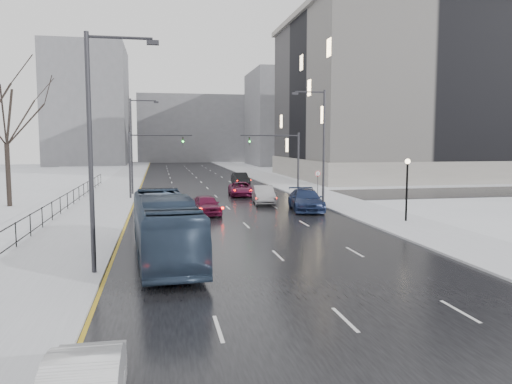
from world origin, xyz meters
TOP-DOWN VIEW (x-y plane):
  - road at (0.00, 60.00)m, footprint 16.00×150.00m
  - cross_road at (0.00, 48.00)m, footprint 130.00×10.00m
  - sidewalk_left at (-10.50, 60.00)m, footprint 5.00×150.00m
  - sidewalk_right at (10.50, 60.00)m, footprint 5.00×150.00m
  - park_strip at (-20.00, 60.00)m, footprint 14.00×150.00m
  - tree_park_e at (-18.20, 44.00)m, footprint 9.45×9.45m
  - iron_fence at (-13.00, 30.00)m, footprint 0.06×70.00m
  - streetlight_r_mid at (8.17, 40.00)m, footprint 2.95×0.25m
  - streetlight_l_near at (-8.17, 20.00)m, footprint 2.95×0.25m
  - streetlight_l_far at (-8.17, 52.00)m, footprint 2.95×0.25m
  - lamppost_r_mid at (11.00, 30.00)m, footprint 0.36×0.36m
  - mast_signal_right at (7.33, 48.00)m, footprint 6.10×0.33m
  - mast_signal_left at (-7.33, 48.00)m, footprint 6.10×0.33m
  - no_uturn_sign at (9.20, 44.00)m, footprint 0.60×0.06m
  - civic_building at (35.00, 72.00)m, footprint 41.00×31.00m
  - bldg_far_right at (28.00, 115.00)m, footprint 24.00×20.00m
  - bldg_far_left at (-22.00, 125.00)m, footprint 18.00×22.00m
  - bldg_far_center at (4.00, 140.00)m, footprint 30.00×18.00m
  - bus at (-5.43, 22.22)m, footprint 3.34×11.16m
  - sedan_center_near at (-2.14, 36.38)m, footprint 2.17×4.56m
  - sedan_right_near at (3.50, 42.08)m, footprint 2.18×5.05m
  - sedan_right_cross at (2.59, 48.95)m, footprint 2.68×5.24m
  - sedan_right_far at (5.97, 37.11)m, footprint 3.14×6.17m
  - sedan_right_distant at (4.59, 61.58)m, footprint 1.84×4.83m

SIDE VIEW (x-z plane):
  - tree_park_e at x=-18.20m, z-range -6.75..6.75m
  - road at x=0.00m, z-range 0.00..0.04m
  - cross_road at x=0.00m, z-range 0.00..0.04m
  - park_strip at x=-20.00m, z-range 0.00..0.12m
  - sidewalk_left at x=-10.50m, z-range 0.00..0.16m
  - sidewalk_right at x=10.50m, z-range 0.00..0.16m
  - sedan_right_cross at x=2.59m, z-range 0.04..1.46m
  - sedan_center_near at x=-2.14m, z-range 0.04..1.54m
  - sedan_right_distant at x=4.59m, z-range 0.04..1.61m
  - sedan_right_near at x=3.50m, z-range 0.04..1.66m
  - sedan_right_far at x=5.97m, z-range 0.04..1.75m
  - iron_fence at x=-13.00m, z-range 0.26..1.56m
  - bus at x=-5.43m, z-range 0.04..3.11m
  - no_uturn_sign at x=9.20m, z-range 0.95..3.65m
  - lamppost_r_mid at x=11.00m, z-range 0.80..5.08m
  - mast_signal_right at x=7.33m, z-range 0.86..7.36m
  - mast_signal_left at x=-7.33m, z-range 0.86..7.36m
  - streetlight_r_mid at x=8.17m, z-range 0.62..10.62m
  - streetlight_l_near at x=-8.17m, z-range 0.62..10.62m
  - streetlight_l_far at x=-8.17m, z-range 0.62..10.62m
  - bldg_far_center at x=4.00m, z-range 0.00..18.00m
  - bldg_far_right at x=28.00m, z-range 0.00..22.00m
  - civic_building at x=35.00m, z-range -1.19..23.61m
  - bldg_far_left at x=-22.00m, z-range 0.00..28.00m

